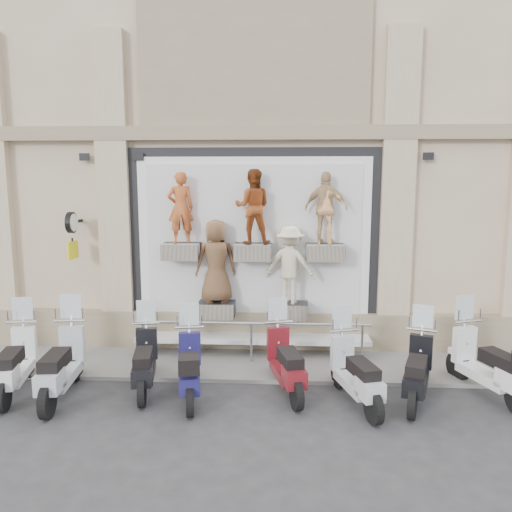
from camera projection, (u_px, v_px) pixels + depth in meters
The scene contains 14 objects.
ground at pixel (244, 408), 8.55m from camera, with size 90.00×90.00×0.00m, color #2E2E30.
sidewalk at pixel (252, 361), 10.61m from camera, with size 16.00×2.20×0.08m, color gray.
building at pixel (261, 105), 14.53m from camera, with size 14.00×8.60×12.00m, color #CBB494, non-canonical shape.
shop_vitrine at pixel (256, 250), 10.89m from camera, with size 5.60×0.87×4.30m.
guard_rail at pixel (251, 343), 10.45m from camera, with size 5.06×0.10×0.93m, color #9EA0A5, non-canonical shape.
clock_sign_bracket at pixel (72, 229), 10.74m from camera, with size 0.10×0.80×1.02m.
scooter_b at pixel (14, 350), 9.00m from camera, with size 0.59×2.02×1.64m, color silver, non-canonical shape.
scooter_c at pixel (61, 351), 8.81m from camera, with size 0.62×2.14×1.74m, color #A0A8AD, non-canonical shape.
scooter_d at pixel (144, 350), 9.15m from camera, with size 0.56×1.92×1.56m, color black, non-canonical shape.
scooter_e at pixel (190, 355), 8.83m from camera, with size 0.57×1.95×1.58m, color #1A164F, non-canonical shape.
scooter_f at pixel (286, 350), 9.05m from camera, with size 0.58×2.00×1.62m, color #5F1016, non-canonical shape.
scooter_g at pixel (356, 360), 8.56m from camera, with size 0.58×1.98×1.61m, color #ACB0B3, non-canonical shape.
scooter_h at pixel (418, 358), 8.68m from camera, with size 0.57×1.96×1.59m, color black, non-canonical shape.
scooter_i at pixel (489, 351), 8.85m from camera, with size 0.61×2.11×1.71m, color silver, non-canonical shape.
Camera 1 is at (0.60, -8.02, 3.89)m, focal length 35.00 mm.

